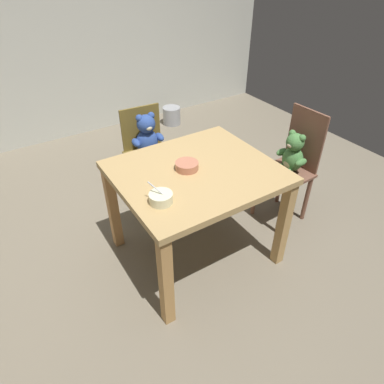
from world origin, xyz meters
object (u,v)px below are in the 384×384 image
teddy_chair_near_right (291,161)px  porridge_bowl_terracotta_center (187,166)px  dining_table (196,184)px  metal_pail (172,116)px  porridge_bowl_cream_near_left (161,198)px  teddy_chair_far_center (148,144)px

teddy_chair_near_right → porridge_bowl_terracotta_center: teddy_chair_near_right is taller
dining_table → metal_pail: dining_table is taller
porridge_bowl_cream_near_left → metal_pail: bearing=59.5°
dining_table → teddy_chair_near_right: 0.91m
teddy_chair_near_right → porridge_bowl_terracotta_center: size_ratio=6.18×
teddy_chair_near_right → porridge_bowl_cream_near_left: teddy_chair_near_right is taller
porridge_bowl_terracotta_center → metal_pail: 2.46m
porridge_bowl_terracotta_center → teddy_chair_near_right: bearing=-3.8°
porridge_bowl_terracotta_center → teddy_chair_far_center: bearing=83.1°
teddy_chair_far_center → teddy_chair_near_right: size_ratio=0.89×
teddy_chair_far_center → porridge_bowl_terracotta_center: (-0.10, -0.80, 0.23)m
porridge_bowl_terracotta_center → metal_pail: (1.06, 2.11, -0.67)m
dining_table → teddy_chair_far_center: 0.85m
teddy_chair_near_right → porridge_bowl_terracotta_center: 0.98m
teddy_chair_near_right → metal_pail: teddy_chair_near_right is taller
dining_table → teddy_chair_far_center: bearing=86.6°
porridge_bowl_cream_near_left → porridge_bowl_terracotta_center: bearing=35.5°
teddy_chair_near_right → metal_pail: (0.11, 2.17, -0.44)m
porridge_bowl_terracotta_center → metal_pail: porridge_bowl_terracotta_center is taller
teddy_chair_near_right → metal_pail: 2.22m
metal_pail → teddy_chair_far_center: bearing=-126.4°
teddy_chair_near_right → porridge_bowl_terracotta_center: (-0.95, 0.06, 0.23)m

